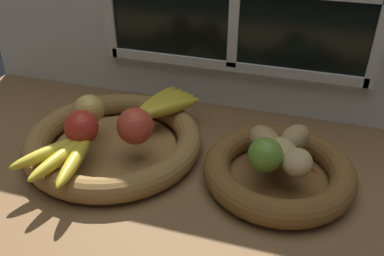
{
  "coord_description": "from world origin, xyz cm",
  "views": [
    {
      "loc": [
        18.47,
        -66.06,
        53.62
      ],
      "look_at": [
        -2.17,
        1.34,
        9.27
      ],
      "focal_mm": 38.89,
      "sensor_mm": 36.0,
      "label": 1
    }
  ],
  "objects_px": {
    "fruit_bowl_left": "(114,141)",
    "potato_large": "(281,151)",
    "banana_bunch_back": "(162,105)",
    "apple_golden_left": "(89,110)",
    "chili_pepper": "(291,157)",
    "fruit_bowl_right": "(278,171)",
    "apple_red_right": "(135,126)",
    "apple_red_front": "(81,127)",
    "banana_bunch_front": "(64,155)",
    "lime_near": "(265,155)",
    "potato_small": "(297,162)",
    "potato_back": "(294,139)",
    "potato_oblong": "(265,139)"
  },
  "relations": [
    {
      "from": "banana_bunch_front",
      "to": "lime_near",
      "type": "xyz_separation_m",
      "value": [
        0.37,
        0.09,
        0.02
      ]
    },
    {
      "from": "apple_red_right",
      "to": "potato_large",
      "type": "height_order",
      "value": "apple_red_right"
    },
    {
      "from": "apple_red_right",
      "to": "banana_bunch_back",
      "type": "bearing_deg",
      "value": 87.93
    },
    {
      "from": "apple_red_front",
      "to": "apple_red_right",
      "type": "relative_size",
      "value": 0.92
    },
    {
      "from": "fruit_bowl_right",
      "to": "banana_bunch_front",
      "type": "distance_m",
      "value": 0.42
    },
    {
      "from": "fruit_bowl_right",
      "to": "apple_red_right",
      "type": "bearing_deg",
      "value": -175.36
    },
    {
      "from": "fruit_bowl_left",
      "to": "fruit_bowl_right",
      "type": "bearing_deg",
      "value": 0.0
    },
    {
      "from": "potato_back",
      "to": "potato_large",
      "type": "distance_m",
      "value": 0.05
    },
    {
      "from": "apple_red_right",
      "to": "potato_oblong",
      "type": "relative_size",
      "value": 0.9
    },
    {
      "from": "fruit_bowl_left",
      "to": "potato_oblong",
      "type": "bearing_deg",
      "value": 4.98
    },
    {
      "from": "potato_small",
      "to": "lime_near",
      "type": "distance_m",
      "value": 0.06
    },
    {
      "from": "fruit_bowl_left",
      "to": "banana_bunch_back",
      "type": "distance_m",
      "value": 0.14
    },
    {
      "from": "fruit_bowl_right",
      "to": "apple_red_right",
      "type": "distance_m",
      "value": 0.3
    },
    {
      "from": "lime_near",
      "to": "apple_red_right",
      "type": "bearing_deg",
      "value": 176.74
    },
    {
      "from": "apple_red_right",
      "to": "chili_pepper",
      "type": "distance_m",
      "value": 0.31
    },
    {
      "from": "banana_bunch_back",
      "to": "apple_red_front",
      "type": "bearing_deg",
      "value": -123.08
    },
    {
      "from": "potato_back",
      "to": "fruit_bowl_right",
      "type": "bearing_deg",
      "value": -114.44
    },
    {
      "from": "potato_small",
      "to": "chili_pepper",
      "type": "bearing_deg",
      "value": 112.01
    },
    {
      "from": "fruit_bowl_right",
      "to": "lime_near",
      "type": "xyz_separation_m",
      "value": [
        -0.03,
        -0.04,
        0.06
      ]
    },
    {
      "from": "fruit_bowl_right",
      "to": "potato_back",
      "type": "height_order",
      "value": "potato_back"
    },
    {
      "from": "potato_large",
      "to": "lime_near",
      "type": "height_order",
      "value": "lime_near"
    },
    {
      "from": "fruit_bowl_right",
      "to": "banana_bunch_back",
      "type": "xyz_separation_m",
      "value": [
        -0.29,
        0.11,
        0.04
      ]
    },
    {
      "from": "apple_golden_left",
      "to": "potato_oblong",
      "type": "height_order",
      "value": "apple_golden_left"
    },
    {
      "from": "banana_bunch_front",
      "to": "potato_oblong",
      "type": "xyz_separation_m",
      "value": [
        0.36,
        0.15,
        0.01
      ]
    },
    {
      "from": "fruit_bowl_left",
      "to": "potato_large",
      "type": "distance_m",
      "value": 0.36
    },
    {
      "from": "apple_red_front",
      "to": "potato_small",
      "type": "bearing_deg",
      "value": 3.13
    },
    {
      "from": "fruit_bowl_right",
      "to": "potato_large",
      "type": "xyz_separation_m",
      "value": [
        0.0,
        0.0,
        0.05
      ]
    },
    {
      "from": "fruit_bowl_left",
      "to": "potato_oblong",
      "type": "relative_size",
      "value": 4.61
    },
    {
      "from": "potato_small",
      "to": "potato_oblong",
      "type": "relative_size",
      "value": 0.8
    },
    {
      "from": "potato_small",
      "to": "potato_large",
      "type": "relative_size",
      "value": 0.87
    },
    {
      "from": "fruit_bowl_right",
      "to": "apple_red_right",
      "type": "height_order",
      "value": "apple_red_right"
    },
    {
      "from": "banana_bunch_front",
      "to": "potato_back",
      "type": "bearing_deg",
      "value": 22.05
    },
    {
      "from": "potato_small",
      "to": "banana_bunch_back",
      "type": "bearing_deg",
      "value": 155.64
    },
    {
      "from": "fruit_bowl_left",
      "to": "fruit_bowl_right",
      "type": "distance_m",
      "value": 0.36
    },
    {
      "from": "chili_pepper",
      "to": "potato_back",
      "type": "bearing_deg",
      "value": 123.94
    },
    {
      "from": "apple_golden_left",
      "to": "chili_pepper",
      "type": "height_order",
      "value": "apple_golden_left"
    },
    {
      "from": "apple_red_front",
      "to": "potato_large",
      "type": "relative_size",
      "value": 0.91
    },
    {
      "from": "potato_back",
      "to": "apple_golden_left",
      "type": "bearing_deg",
      "value": -176.3
    },
    {
      "from": "potato_small",
      "to": "potato_back",
      "type": "relative_size",
      "value": 0.81
    },
    {
      "from": "potato_back",
      "to": "potato_large",
      "type": "bearing_deg",
      "value": -114.44
    },
    {
      "from": "banana_bunch_back",
      "to": "apple_golden_left",
      "type": "bearing_deg",
      "value": -143.69
    },
    {
      "from": "apple_red_front",
      "to": "banana_bunch_back",
      "type": "bearing_deg",
      "value": 56.92
    },
    {
      "from": "apple_golden_left",
      "to": "chili_pepper",
      "type": "xyz_separation_m",
      "value": [
        0.44,
        -0.02,
        -0.02
      ]
    },
    {
      "from": "fruit_bowl_right",
      "to": "apple_red_front",
      "type": "height_order",
      "value": "apple_red_front"
    },
    {
      "from": "fruit_bowl_right",
      "to": "apple_red_front",
      "type": "relative_size",
      "value": 4.29
    },
    {
      "from": "apple_golden_left",
      "to": "banana_bunch_back",
      "type": "height_order",
      "value": "apple_golden_left"
    },
    {
      "from": "fruit_bowl_right",
      "to": "banana_bunch_back",
      "type": "height_order",
      "value": "banana_bunch_back"
    },
    {
      "from": "fruit_bowl_right",
      "to": "fruit_bowl_left",
      "type": "bearing_deg",
      "value": -180.0
    },
    {
      "from": "fruit_bowl_right",
      "to": "potato_back",
      "type": "distance_m",
      "value": 0.07
    },
    {
      "from": "fruit_bowl_left",
      "to": "potato_small",
      "type": "relative_size",
      "value": 5.77
    }
  ]
}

